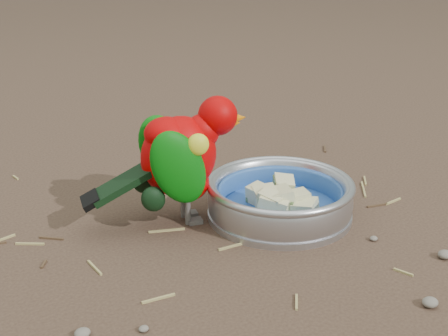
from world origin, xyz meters
TOP-DOWN VIEW (x-y plane):
  - ground at (0.00, 0.00)m, footprint 60.00×60.00m
  - food_bowl at (0.10, 0.02)m, footprint 0.23×0.23m
  - bowl_wall at (0.10, 0.02)m, footprint 0.23×0.23m
  - fruit_wedges at (0.10, 0.02)m, footprint 0.14×0.14m
  - lory_parrot at (-0.03, 0.10)m, footprint 0.26×0.18m
  - ground_debris at (-0.05, 0.06)m, footprint 0.90×0.80m

SIDE VIEW (x-z plane):
  - ground at x=0.00m, z-range 0.00..0.00m
  - ground_debris at x=-0.05m, z-range 0.00..0.01m
  - food_bowl at x=0.10m, z-range 0.00..0.02m
  - fruit_wedges at x=0.10m, z-range 0.02..0.05m
  - bowl_wall at x=0.10m, z-range 0.02..0.06m
  - lory_parrot at x=-0.03m, z-range 0.00..0.19m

